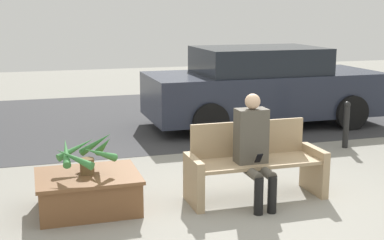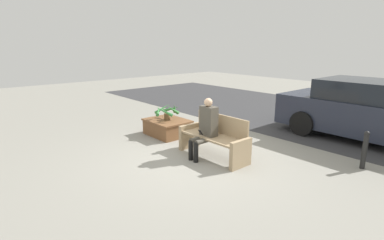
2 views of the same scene
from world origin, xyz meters
TOP-DOWN VIEW (x-y plane):
  - ground_plane at (0.00, 0.00)m, footprint 30.00×30.00m
  - road_surface at (0.00, 5.61)m, footprint 20.00×6.00m
  - bench at (0.15, 0.44)m, footprint 1.65×0.57m
  - person_seated at (0.05, 0.26)m, footprint 0.36×0.59m
  - planter_box at (-1.81, 0.60)m, footprint 1.14×0.91m
  - potted_plant at (-1.81, 0.61)m, footprint 0.71×0.72m
  - parked_car at (1.95, 4.21)m, footprint 4.51×1.98m
  - bollard_post at (2.53, 2.18)m, footprint 0.10×0.10m

SIDE VIEW (x-z plane):
  - ground_plane at x=0.00m, z-range 0.00..0.00m
  - road_surface at x=0.00m, z-range 0.00..0.01m
  - planter_box at x=-1.81m, z-range 0.02..0.44m
  - bollard_post at x=2.53m, z-range 0.02..0.79m
  - bench at x=0.15m, z-range -0.03..0.87m
  - potted_plant at x=-1.81m, z-range 0.43..0.91m
  - person_seated at x=0.05m, z-range 0.06..1.35m
  - parked_car at x=1.95m, z-range -0.01..1.51m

